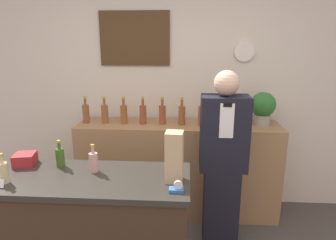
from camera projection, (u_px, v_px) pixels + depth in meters
back_wall at (166, 88)px, 3.35m from camera, size 5.20×0.09×2.70m
back_shelf at (178, 169)px, 3.28m from camera, size 2.13×0.46×1.02m
display_counter at (96, 238)px, 2.17m from camera, size 1.34×0.57×0.97m
shopkeeper at (223, 163)px, 2.67m from camera, size 0.41×0.26×1.64m
potted_plant at (263, 107)px, 3.07m from camera, size 0.25×0.25×0.35m
paper_bag at (174, 157)px, 1.94m from camera, size 0.12×0.12×0.34m
tape_dispenser at (177, 188)px, 1.84m from camera, size 0.09×0.06×0.07m
gift_box at (25, 159)px, 2.23m from camera, size 0.17×0.17×0.09m
counter_bottle_0 at (3, 172)px, 1.94m from camera, size 0.06×0.06×0.20m
counter_bottle_1 at (60, 157)px, 2.19m from camera, size 0.06×0.06×0.20m
counter_bottle_2 at (94, 162)px, 2.10m from camera, size 0.06×0.06×0.20m
shelf_bottle_0 at (86, 113)px, 3.18m from camera, size 0.07×0.07×0.29m
shelf_bottle_1 at (105, 113)px, 3.17m from camera, size 0.07×0.07×0.29m
shelf_bottle_2 at (124, 113)px, 3.16m from camera, size 0.07×0.07×0.29m
shelf_bottle_3 at (143, 114)px, 3.14m from camera, size 0.07×0.07×0.29m
shelf_bottle_4 at (162, 114)px, 3.14m from camera, size 0.07×0.07×0.29m
shelf_bottle_5 at (182, 115)px, 3.11m from camera, size 0.07×0.07×0.29m
shelf_bottle_6 at (202, 115)px, 3.09m from camera, size 0.07×0.07×0.29m
shelf_bottle_7 at (221, 115)px, 3.10m from camera, size 0.07×0.07×0.29m
shelf_bottle_8 at (241, 115)px, 3.07m from camera, size 0.07×0.07×0.29m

